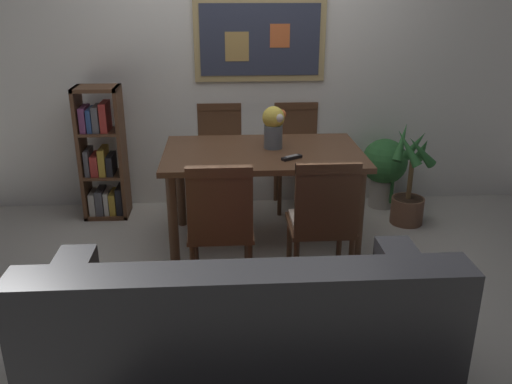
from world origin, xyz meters
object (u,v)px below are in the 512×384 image
Objects in this scene: dining_table at (263,163)px; dining_chair_far_left at (220,148)px; potted_palm at (409,188)px; dining_chair_near_right at (323,216)px; leather_couch at (241,345)px; flower_vase at (274,125)px; bookshelf at (102,159)px; tv_remote at (292,157)px; dining_chair_near_left at (220,221)px; dining_chair_far_right at (297,147)px; potted_ivy at (384,167)px.

dining_table is 1.58× the size of dining_chair_far_left.
dining_chair_far_left is 1.63m from potted_palm.
dining_chair_near_right is (0.31, -0.75, -0.10)m from dining_table.
leather_couch is 1.88m from flower_vase.
bookshelf reaches higher than dining_chair_near_right.
tv_remote is at bearing 103.50° from dining_chair_near_right.
dining_chair_far_left is at bearing 118.99° from flower_vase.
dining_chair_near_right is at bearing 2.47° from dining_chair_near_left.
flower_vase is at bearing 64.92° from dining_chair_near_left.
dining_table is 1.58× the size of dining_chair_near_left.
bookshelf is at bearing 125.07° from dining_chair_near_left.
dining_chair_far_left is at bearing 116.54° from tv_remote.
dining_chair_far_right reaches higher than potted_ivy.
dining_chair_far_right is 0.82× the size of bookshelf.
potted_ivy is (0.77, -0.10, -0.17)m from dining_chair_far_right.
leather_couch is at bearing -87.95° from dining_chair_far_left.
dining_chair_far_right is 2.94× the size of flower_vase.
flower_vase reaches higher than potted_palm.
dining_chair_near_right and dining_chair_far_left have the same top height.
dining_chair_near_left is (-0.63, -0.03, 0.00)m from dining_chair_near_right.
dining_chair_near_left is 1.57m from dining_chair_far_left.
dining_chair_far_right is (0.35, 0.77, -0.10)m from dining_table.
leather_couch is at bearing -84.53° from dining_chair_near_left.
potted_ivy is (1.44, -0.11, -0.17)m from dining_chair_far_left.
potted_ivy is (0.81, 1.43, -0.17)m from dining_chair_near_right.
dining_chair_far_left is at bearing 90.06° from dining_chair_near_left.
dining_chair_near_left is at bearing -177.53° from dining_chair_near_right.
dining_chair_far_right is 0.84m from flower_vase.
tv_remote is at bearing 74.41° from leather_couch.
dining_chair_far_right is (0.04, 1.53, 0.00)m from dining_chair_near_right.
dining_chair_far_left is at bearing 111.88° from dining_table.
bookshelf is 1.32× the size of potted_palm.
flower_vase is at bearing 38.75° from dining_table.
dining_table is 1.73m from leather_couch.
leather_couch is (-0.54, -0.93, -0.23)m from dining_chair_near_right.
dining_chair_far_left is 5.86× the size of tv_remote.
bookshelf is at bearing -178.73° from potted_ivy.
flower_vase is (-1.04, -0.61, 0.54)m from potted_ivy.
dining_chair_near_left is 0.94m from leather_couch.
dining_table is 0.82m from dining_chair_near_right.
bookshelf is at bearing 154.42° from dining_table.
bookshelf is 1.54m from flower_vase.
flower_vase is at bearing -61.01° from dining_chair_far_left.
flower_vase is at bearing -149.67° from potted_ivy.
dining_chair_far_right is (0.67, 1.55, 0.00)m from dining_chair_near_left.
dining_chair_near_left is 1.01m from flower_vase.
dining_chair_near_left is 1.00× the size of dining_chair_far_left.
dining_table reaches higher than potted_ivy.
dining_chair_near_right and dining_chair_near_left have the same top height.
dining_chair_far_left is 1.45m from potted_ivy.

